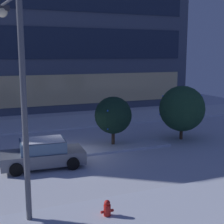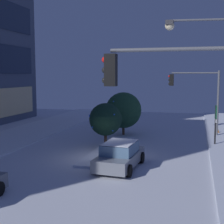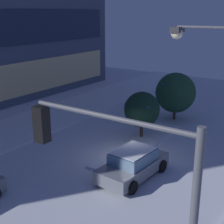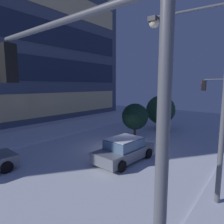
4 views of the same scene
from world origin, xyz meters
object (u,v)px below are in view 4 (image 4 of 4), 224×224
Objects in this scene: traffic_light_corner_near_left at (74,116)px; decorated_tree_median at (135,117)px; decorated_tree_left_of_median at (161,110)px; car_near at (124,150)px; street_lamp_arched at (202,78)px.

decorated_tree_median is (12.45, 6.31, -2.23)m from traffic_light_corner_near_left.
decorated_tree_median is 5.08m from decorated_tree_left_of_median.
car_near is 5.58m from decorated_tree_median.
traffic_light_corner_near_left reaches higher than decorated_tree_left_of_median.
decorated_tree_median is 0.86× the size of decorated_tree_left_of_median.
street_lamp_arched reaches higher than traffic_light_corner_near_left.
car_near is at bearing -168.21° from decorated_tree_left_of_median.
decorated_tree_median is at bearing -63.12° from traffic_light_corner_near_left.
street_lamp_arched reaches higher than car_near.
car_near is at bearing -61.69° from traffic_light_corner_near_left.
traffic_light_corner_near_left is at bearing -160.69° from decorated_tree_left_of_median.
decorated_tree_left_of_median is (17.52, 6.14, -2.09)m from traffic_light_corner_near_left.
street_lamp_arched is at bearing -97.32° from traffic_light_corner_near_left.
decorated_tree_left_of_median is (10.00, 2.09, 1.46)m from car_near.
traffic_light_corner_near_left is at bearing 76.37° from street_lamp_arched.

